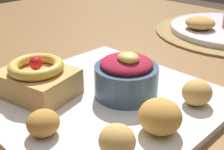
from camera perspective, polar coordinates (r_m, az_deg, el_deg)
dining_table at (r=0.56m, az=5.68°, el=-7.18°), size 1.46×1.11×0.73m
front_plate at (r=0.42m, az=-1.91°, el=-4.97°), size 0.30×0.30×0.01m
cake_slice at (r=0.43m, az=-14.09°, el=-0.74°), size 0.12×0.10×0.06m
berry_ramekin at (r=0.42m, az=2.76°, el=-0.23°), size 0.09×0.09×0.07m
fritter_front at (r=0.35m, az=9.21°, el=-7.83°), size 0.05×0.05×0.04m
fritter_middle at (r=0.41m, az=16.00°, el=-3.23°), size 0.04×0.04×0.03m
fritter_back at (r=0.35m, az=-13.07°, el=-8.94°), size 0.04×0.04×0.03m
fritter_extra at (r=0.31m, az=0.99°, el=-12.57°), size 0.04×0.04×0.04m
back_pastry at (r=0.74m, az=16.57°, el=9.58°), size 0.07×0.07×0.03m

